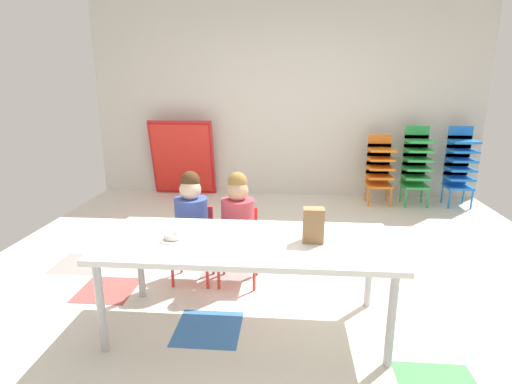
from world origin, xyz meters
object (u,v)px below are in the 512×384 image
kid_chair_blue_stack (460,163)px  folded_activity_table (183,158)px  kid_chair_green_stack (416,162)px  paper_bag_brown (313,225)px  paper_plate_near_edge (174,239)px  donut_powdered_on_plate (173,236)px  kid_chair_orange_stack (379,166)px  seated_child_middle_seat (238,218)px  seated_child_near_camera (192,217)px  craft_table (247,247)px

kid_chair_blue_stack → folded_activity_table: (-3.74, 0.22, -0.04)m
kid_chair_green_stack → kid_chair_blue_stack: (0.55, 0.00, 0.00)m
paper_bag_brown → paper_plate_near_edge: bearing=-177.4°
kid_chair_blue_stack → paper_bag_brown: (-2.07, -3.00, 0.15)m
folded_activity_table → donut_powdered_on_plate: 3.36m
kid_chair_blue_stack → donut_powdered_on_plate: kid_chair_blue_stack is taller
kid_chair_orange_stack → folded_activity_table: 2.73m
seated_child_middle_seat → folded_activity_table: bearing=113.3°
seated_child_near_camera → kid_chair_green_stack: kid_chair_green_stack is taller
kid_chair_green_stack → donut_powdered_on_plate: 3.87m
seated_child_near_camera → paper_plate_near_edge: bearing=-86.5°
seated_child_near_camera → donut_powdered_on_plate: seated_child_near_camera is taller
paper_plate_near_edge → donut_powdered_on_plate: bearing=0.0°
paper_plate_near_edge → kid_chair_green_stack: bearing=51.7°
seated_child_near_camera → paper_plate_near_edge: seated_child_near_camera is taller
donut_powdered_on_plate → folded_activity_table: bearing=103.7°
kid_chair_orange_stack → kid_chair_green_stack: size_ratio=0.88×
kid_chair_orange_stack → folded_activity_table: bearing=175.4°
seated_child_near_camera → donut_powdered_on_plate: size_ratio=7.62×
kid_chair_green_stack → paper_bag_brown: bearing=-116.8°
kid_chair_blue_stack → paper_bag_brown: 3.65m
seated_child_near_camera → kid_chair_blue_stack: kid_chair_blue_stack is taller
craft_table → kid_chair_blue_stack: size_ratio=1.78×
craft_table → paper_plate_near_edge: size_ratio=10.29×
paper_bag_brown → folded_activity_table: bearing=117.5°
seated_child_middle_seat → kid_chair_orange_stack: 2.87m
kid_chair_green_stack → seated_child_near_camera: bearing=-135.6°
craft_table → donut_powdered_on_plate: donut_powdered_on_plate is taller
seated_child_near_camera → paper_plate_near_edge: size_ratio=5.10×
paper_bag_brown → donut_powdered_on_plate: size_ratio=1.83×
craft_table → kid_chair_blue_stack: kid_chair_blue_stack is taller
kid_chair_orange_stack → paper_bag_brown: 3.18m
kid_chair_green_stack → folded_activity_table: size_ratio=0.96×
seated_child_middle_seat → paper_plate_near_edge: 0.73m
kid_chair_green_stack → seated_child_middle_seat: bearing=-130.9°
craft_table → seated_child_near_camera: size_ratio=2.02×
folded_activity_table → donut_powdered_on_plate: bearing=-76.3°
kid_chair_green_stack → paper_bag_brown: (-1.52, -3.00, 0.15)m
paper_plate_near_edge → kid_chair_blue_stack: bearing=45.9°
craft_table → kid_chair_green_stack: bearing=57.3°
kid_chair_orange_stack → paper_bag_brown: (-1.04, -3.00, 0.21)m
seated_child_middle_seat → paper_plate_near_edge: seated_child_middle_seat is taller
kid_chair_green_stack → kid_chair_orange_stack: bearing=-180.0°
kid_chair_orange_stack → kid_chair_green_stack: bearing=0.0°
paper_bag_brown → donut_powdered_on_plate: (-0.88, -0.04, -0.08)m
paper_bag_brown → craft_table: bearing=-179.1°
kid_chair_orange_stack → kid_chair_blue_stack: 1.03m
seated_child_middle_seat → paper_bag_brown: size_ratio=4.17×
folded_activity_table → seated_child_middle_seat: bearing=-66.7°
folded_activity_table → craft_table: bearing=-68.6°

